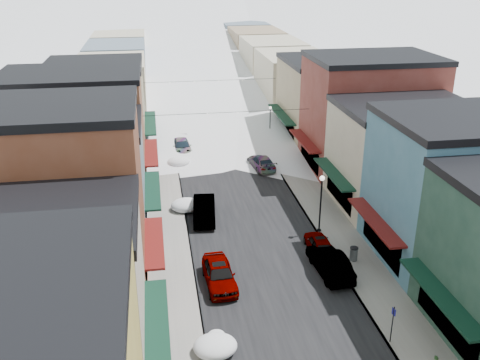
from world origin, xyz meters
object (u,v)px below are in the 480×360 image
object	(u,v)px
car_dark_hatch	(204,210)
trash_can	(354,254)
streetlamp_near	(321,197)
car_silver_sedan	(219,274)
car_green_sedan	(330,263)

from	to	relation	value
car_dark_hatch	trash_can	distance (m)	13.01
car_dark_hatch	streetlamp_near	distance (m)	9.79
car_silver_sedan	car_green_sedan	size ratio (longest dim) A/B	0.95
trash_can	streetlamp_near	distance (m)	5.39
streetlamp_near	car_dark_hatch	bearing A→B (deg)	155.99
car_dark_hatch	car_green_sedan	world-z (taller)	car_dark_hatch
car_silver_sedan	trash_can	size ratio (longest dim) A/B	4.78
car_dark_hatch	car_green_sedan	xyz separation A→B (m)	(7.65, -9.70, -0.01)
car_silver_sedan	car_green_sedan	xyz separation A→B (m)	(7.65, 0.16, 0.01)
car_silver_sedan	streetlamp_near	distance (m)	10.81
trash_can	streetlamp_near	bearing A→B (deg)	103.20
trash_can	streetlamp_near	size ratio (longest dim) A/B	0.21
car_dark_hatch	streetlamp_near	xyz separation A→B (m)	(8.70, -3.87, 2.26)
trash_can	streetlamp_near	xyz separation A→B (m)	(-1.10, 4.68, 2.44)
car_green_sedan	streetlamp_near	distance (m)	6.34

